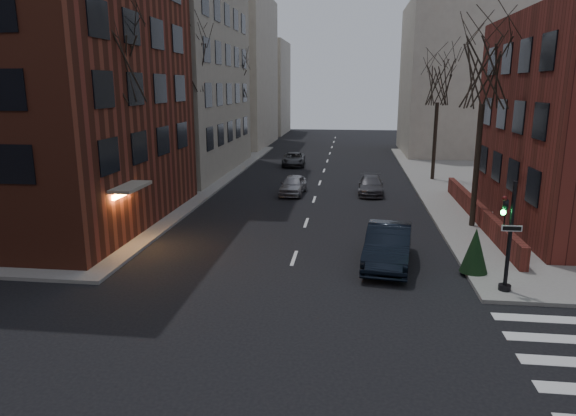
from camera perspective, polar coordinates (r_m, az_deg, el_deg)
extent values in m
cube|color=maroon|center=(31.33, -28.75, 14.86)|extent=(15.00, 15.00, 18.00)
cube|color=#9E9582|center=(47.79, -18.14, 20.81)|extent=(18.00, 18.00, 28.00)
cube|color=maroon|center=(29.80, 20.33, -0.41)|extent=(0.35, 16.00, 1.00)
cube|color=#BCB39F|center=(66.52, -8.36, 14.72)|extent=(14.00, 16.00, 18.00)
cube|color=#BCB39F|center=(60.54, 19.65, 13.29)|extent=(14.00, 14.00, 16.00)
cube|color=#BCB39F|center=(82.63, -3.76, 13.16)|extent=(10.00, 12.00, 14.00)
cylinder|color=black|center=(19.75, 23.42, -2.98)|extent=(0.14, 0.14, 4.00)
cylinder|color=black|center=(20.33, 22.92, -8.12)|extent=(0.44, 0.44, 0.20)
imported|color=black|center=(19.47, 22.95, -0.56)|extent=(0.16, 0.20, 1.00)
sphere|color=#19FF4C|center=(19.40, 22.80, -0.45)|extent=(0.18, 0.18, 0.18)
cube|color=white|center=(19.55, 23.61, -2.09)|extent=(0.70, 0.03, 0.22)
cylinder|color=#2D231C|center=(26.03, -18.46, 4.17)|extent=(0.28, 0.28, 6.65)
cylinder|color=#2D231C|center=(37.10, -10.57, 7.48)|extent=(0.28, 0.28, 7.00)
cylinder|color=#2D231C|center=(50.60, -5.78, 8.78)|extent=(0.28, 0.28, 6.30)
cylinder|color=#2D231C|center=(28.24, 20.23, 4.36)|extent=(0.28, 0.28, 6.30)
cylinder|color=#2D231C|center=(41.91, 15.99, 7.13)|extent=(0.28, 0.28, 5.95)
cylinder|color=black|center=(33.20, -11.61, 5.89)|extent=(0.12, 0.12, 6.00)
sphere|color=#FFA54C|center=(32.95, -11.86, 11.24)|extent=(0.36, 0.36, 0.36)
cylinder|color=black|center=(52.44, -4.64, 8.80)|extent=(0.12, 0.12, 6.00)
sphere|color=#FFA54C|center=(52.28, -4.71, 12.18)|extent=(0.36, 0.36, 0.36)
imported|color=black|center=(21.90, 11.07, -4.11)|extent=(2.43, 5.32, 1.69)
imported|color=#9D9DA2|center=(35.59, 0.57, 2.60)|extent=(1.77, 3.97, 1.33)
imported|color=#414146|center=(36.11, 9.19, 2.50)|extent=(1.81, 4.23, 1.22)
imported|color=#38393D|center=(48.47, 0.63, 5.44)|extent=(2.33, 4.55, 1.23)
cube|color=silver|center=(28.68, 21.51, -1.23)|extent=(0.54, 0.61, 0.81)
cone|color=#16321D|center=(21.54, 20.06, -4.42)|extent=(1.18, 1.18, 1.80)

